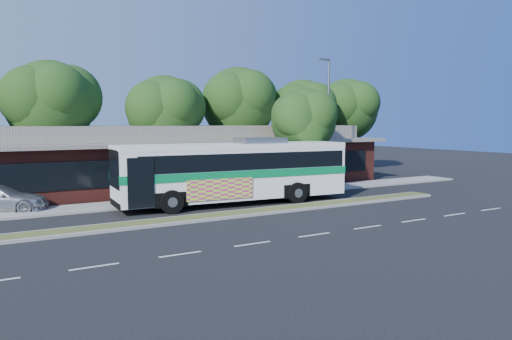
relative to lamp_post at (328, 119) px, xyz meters
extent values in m
plane|color=black|center=(-9.56, -6.00, -4.90)|extent=(120.00, 120.00, 0.00)
cube|color=#4D5925|center=(-9.56, -5.40, -4.83)|extent=(26.00, 1.10, 0.15)
cube|color=gray|center=(-9.56, 0.40, -4.84)|extent=(44.00, 2.60, 0.12)
cube|color=#59211C|center=(-9.56, 7.00, -3.30)|extent=(32.00, 10.00, 3.20)
cube|color=slate|center=(-9.56, 7.00, -1.58)|extent=(33.20, 11.20, 0.24)
cube|color=slate|center=(-9.56, 7.00, -0.95)|extent=(30.00, 8.00, 1.00)
cube|color=black|center=(-9.56, 1.97, -3.20)|extent=(30.00, 0.06, 1.60)
cylinder|color=slate|center=(0.04, 0.00, -0.40)|extent=(0.16, 0.16, 9.00)
cube|color=slate|center=(-0.36, 0.00, 4.10)|extent=(0.90, 0.18, 0.14)
cylinder|color=black|center=(-16.56, 10.00, -2.80)|extent=(0.44, 0.44, 4.20)
sphere|color=#193612|center=(-16.56, 10.00, 1.10)|extent=(6.00, 6.00, 6.00)
sphere|color=#193612|center=(-15.21, 10.45, 1.58)|extent=(4.68, 4.68, 4.68)
cylinder|color=black|center=(-8.56, 9.00, -3.01)|extent=(0.44, 0.44, 3.78)
sphere|color=#193612|center=(-8.56, 9.00, 0.56)|extent=(5.60, 5.60, 5.60)
sphere|color=#193612|center=(-7.30, 9.42, 1.00)|extent=(4.37, 4.37, 4.37)
cylinder|color=black|center=(-1.56, 10.00, -2.70)|extent=(0.44, 0.44, 4.41)
sphere|color=#193612|center=(-1.56, 10.00, 1.37)|extent=(6.20, 6.20, 6.20)
sphere|color=#193612|center=(-0.17, 10.46, 1.86)|extent=(4.84, 4.84, 4.84)
cylinder|color=black|center=(4.44, 9.00, -2.97)|extent=(0.44, 0.44, 3.86)
sphere|color=#193612|center=(4.44, 9.00, 0.70)|extent=(5.80, 5.80, 5.80)
sphere|color=#193612|center=(5.74, 9.43, 1.16)|extent=(4.52, 4.52, 4.52)
cylinder|color=black|center=(10.44, 10.00, -2.85)|extent=(0.44, 0.44, 4.12)
sphere|color=#193612|center=(10.44, 10.00, 1.01)|extent=(6.00, 6.00, 6.00)
sphere|color=#193612|center=(11.79, 10.45, 1.49)|extent=(4.68, 4.68, 4.68)
cube|color=white|center=(-8.63, -2.23, -2.97)|extent=(13.65, 3.91, 3.10)
cube|color=black|center=(-8.29, -2.25, -2.35)|extent=(12.58, 3.88, 0.93)
cube|color=white|center=(-8.63, -2.23, -1.56)|extent=(13.67, 3.94, 0.29)
cube|color=#057A3E|center=(-8.63, -2.23, -3.07)|extent=(13.72, 3.99, 0.43)
cube|color=black|center=(-15.36, -1.70, -2.60)|extent=(0.27, 2.52, 1.92)
cube|color=black|center=(-1.89, -2.76, -2.24)|extent=(0.25, 2.34, 1.24)
cube|color=#B8366F|center=(-10.20, -3.58, -3.78)|extent=(3.81, 0.36, 1.12)
cube|color=slate|center=(-6.95, -2.36, -1.27)|extent=(2.83, 2.00, 0.34)
cylinder|color=black|center=(-12.88, -3.30, -4.29)|extent=(1.26, 0.50, 1.23)
cylinder|color=black|center=(-12.66, -0.50, -4.29)|extent=(1.26, 0.50, 1.23)
cylinder|color=black|center=(-5.38, -3.90, -4.29)|extent=(1.26, 0.50, 1.23)
cylinder|color=black|center=(-5.16, -1.09, -4.29)|extent=(1.26, 0.50, 1.23)
cylinder|color=black|center=(-1.93, 0.20, -3.16)|extent=(0.44, 0.44, 3.49)
sphere|color=#193612|center=(-1.93, 0.20, -0.08)|extent=(4.44, 4.44, 4.44)
sphere|color=#193612|center=(-0.93, 0.53, 0.27)|extent=(3.46, 3.46, 3.46)
camera|label=1|loc=(-22.20, -27.34, -0.21)|focal=35.00mm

